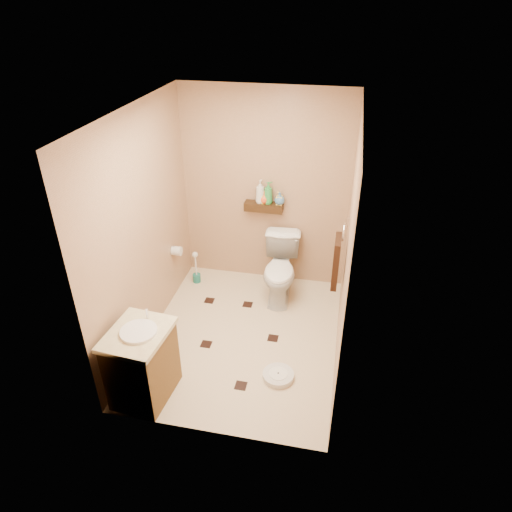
# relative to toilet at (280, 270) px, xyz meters

# --- Properties ---
(ground) EXTENTS (2.50, 2.50, 0.00)m
(ground) POSITION_rel_toilet_xyz_m (-0.27, -0.83, -0.38)
(ground) COLOR beige
(ground) RESTS_ON ground
(wall_back) EXTENTS (2.00, 0.04, 2.40)m
(wall_back) POSITION_rel_toilet_xyz_m (-0.27, 0.42, 0.82)
(wall_back) COLOR tan
(wall_back) RESTS_ON ground
(wall_front) EXTENTS (2.00, 0.04, 2.40)m
(wall_front) POSITION_rel_toilet_xyz_m (-0.27, -2.08, 0.82)
(wall_front) COLOR tan
(wall_front) RESTS_ON ground
(wall_left) EXTENTS (0.04, 2.50, 2.40)m
(wall_left) POSITION_rel_toilet_xyz_m (-1.27, -0.83, 0.82)
(wall_left) COLOR tan
(wall_left) RESTS_ON ground
(wall_right) EXTENTS (0.04, 2.50, 2.40)m
(wall_right) POSITION_rel_toilet_xyz_m (0.73, -0.83, 0.82)
(wall_right) COLOR tan
(wall_right) RESTS_ON ground
(ceiling) EXTENTS (2.00, 2.50, 0.02)m
(ceiling) POSITION_rel_toilet_xyz_m (-0.27, -0.83, 2.02)
(ceiling) COLOR silver
(ceiling) RESTS_ON wall_back
(wall_shelf) EXTENTS (0.46, 0.14, 0.10)m
(wall_shelf) POSITION_rel_toilet_xyz_m (-0.27, 0.34, 0.64)
(wall_shelf) COLOR #33210E
(wall_shelf) RESTS_ON wall_back
(floor_accents) EXTENTS (1.19, 1.38, 0.01)m
(floor_accents) POSITION_rel_toilet_xyz_m (-0.27, -0.87, -0.37)
(floor_accents) COLOR black
(floor_accents) RESTS_ON ground
(toilet) EXTENTS (0.48, 0.77, 0.76)m
(toilet) POSITION_rel_toilet_xyz_m (0.00, 0.00, 0.00)
(toilet) COLOR white
(toilet) RESTS_ON ground
(vanity) EXTENTS (0.55, 0.64, 0.85)m
(vanity) POSITION_rel_toilet_xyz_m (-0.97, -1.78, -0.00)
(vanity) COLOR brown
(vanity) RESTS_ON ground
(bathroom_scale) EXTENTS (0.32, 0.32, 0.06)m
(bathroom_scale) POSITION_rel_toilet_xyz_m (0.20, -1.35, -0.35)
(bathroom_scale) COLOR silver
(bathroom_scale) RESTS_ON ground
(toilet_brush) EXTENTS (0.10, 0.10, 0.44)m
(toilet_brush) POSITION_rel_toilet_xyz_m (-1.09, 0.09, -0.22)
(toilet_brush) COLOR #1B6F65
(toilet_brush) RESTS_ON ground
(towel_ring) EXTENTS (0.12, 0.30, 0.76)m
(towel_ring) POSITION_rel_toilet_xyz_m (0.64, -0.58, 0.57)
(towel_ring) COLOR silver
(towel_ring) RESTS_ON wall_right
(toilet_paper) EXTENTS (0.12, 0.11, 0.12)m
(toilet_paper) POSITION_rel_toilet_xyz_m (-1.21, -0.18, 0.22)
(toilet_paper) COLOR silver
(toilet_paper) RESTS_ON wall_left
(bottle_a) EXTENTS (0.12, 0.12, 0.28)m
(bottle_a) POSITION_rel_toilet_xyz_m (-0.32, 0.34, 0.83)
(bottle_a) COLOR silver
(bottle_a) RESTS_ON wall_shelf
(bottle_b) EXTENTS (0.09, 0.09, 0.15)m
(bottle_b) POSITION_rel_toilet_xyz_m (-0.27, 0.34, 0.77)
(bottle_b) COLOR yellow
(bottle_b) RESTS_ON wall_shelf
(bottle_c) EXTENTS (0.12, 0.12, 0.15)m
(bottle_c) POSITION_rel_toilet_xyz_m (-0.26, 0.34, 0.77)
(bottle_c) COLOR #F7511D
(bottle_c) RESTS_ON wall_shelf
(bottle_d) EXTENTS (0.13, 0.13, 0.27)m
(bottle_d) POSITION_rel_toilet_xyz_m (-0.22, 0.34, 0.83)
(bottle_d) COLOR #2E8C3E
(bottle_d) RESTS_ON wall_shelf
(bottle_e) EXTENTS (0.07, 0.07, 0.16)m
(bottle_e) POSITION_rel_toilet_xyz_m (-0.09, 0.34, 0.77)
(bottle_e) COLOR #FFDB54
(bottle_e) RESTS_ON wall_shelf
(bottle_f) EXTENTS (0.15, 0.15, 0.15)m
(bottle_f) POSITION_rel_toilet_xyz_m (-0.08, 0.34, 0.77)
(bottle_f) COLOR teal
(bottle_f) RESTS_ON wall_shelf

